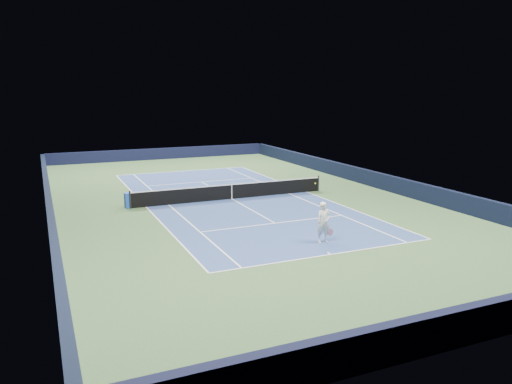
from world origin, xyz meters
name	(u,v)px	position (x,y,z in m)	size (l,w,h in m)	color
ground	(232,199)	(0.00, 0.00, 0.00)	(40.00, 40.00, 0.00)	#37572F
wall_far	(161,154)	(0.00, 19.82, 0.55)	(22.00, 0.35, 1.10)	black
wall_near	(482,321)	(0.00, -19.82, 0.55)	(22.00, 0.35, 1.10)	black
wall_right	(371,178)	(10.82, 0.00, 0.55)	(0.35, 40.00, 1.10)	black
wall_left	(49,206)	(-10.82, 0.00, 0.55)	(0.35, 40.00, 1.10)	black
court_surface	(232,199)	(0.00, 0.00, 0.00)	(10.97, 23.77, 0.01)	navy
baseline_far	(182,171)	(0.00, 11.88, 0.01)	(10.97, 0.08, 0.00)	white
baseline_near	(331,254)	(0.00, -11.88, 0.01)	(10.97, 0.08, 0.00)	white
sideline_doubles_right	(307,192)	(5.49, 0.00, 0.01)	(0.08, 23.77, 0.00)	white
sideline_doubles_left	(146,207)	(-5.49, 0.00, 0.01)	(0.08, 23.77, 0.00)	white
sideline_singles_right	(289,193)	(4.12, 0.00, 0.01)	(0.08, 23.77, 0.00)	white
sideline_singles_left	(169,205)	(-4.12, 0.00, 0.01)	(0.08, 23.77, 0.00)	white
service_line_far	(202,182)	(0.00, 6.40, 0.01)	(8.23, 0.08, 0.00)	white
service_line_near	(275,223)	(0.00, -6.40, 0.01)	(8.23, 0.08, 0.00)	white
center_service_line	(232,199)	(0.00, 0.00, 0.01)	(0.08, 12.80, 0.00)	white
center_mark_far	(183,171)	(0.00, 11.73, 0.01)	(0.08, 0.30, 0.00)	white
center_mark_near	(329,253)	(0.00, -11.73, 0.01)	(0.08, 0.30, 0.00)	white
tennis_net	(232,191)	(0.00, 0.00, 0.50)	(12.90, 0.10, 1.07)	black
sponsor_cube	(130,200)	(-6.40, 0.25, 0.44)	(0.59, 0.52, 0.89)	blue
tennis_player	(324,222)	(0.60, -10.25, 0.95)	(0.83, 1.26, 2.61)	white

